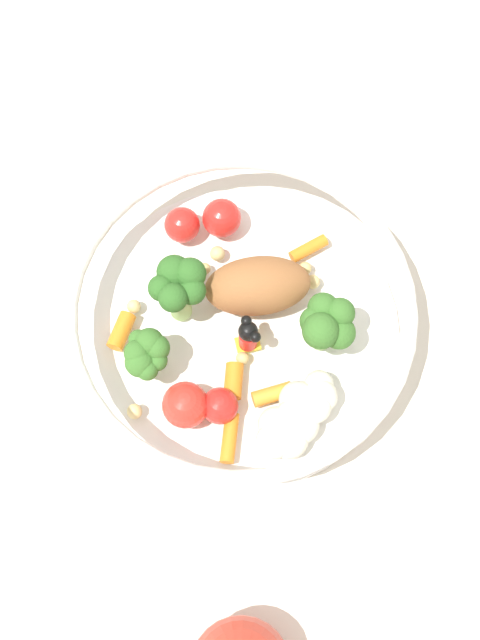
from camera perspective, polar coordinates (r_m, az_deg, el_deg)
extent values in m
plane|color=silver|center=(0.72, 0.99, 0.05)|extent=(2.40, 2.40, 0.00)
cylinder|color=white|center=(0.71, 0.00, -0.70)|extent=(0.24, 0.24, 0.01)
torus|color=white|center=(0.67, 0.00, 0.59)|extent=(0.25, 0.25, 0.01)
ellipsoid|color=#935B33|center=(0.70, 0.79, 2.03)|extent=(0.08, 0.05, 0.04)
cylinder|color=#7FAD5B|center=(0.69, -5.40, -2.52)|extent=(0.01, 0.01, 0.02)
sphere|color=#386B28|center=(0.67, -6.06, -1.94)|extent=(0.02, 0.02, 0.02)
sphere|color=#386B28|center=(0.67, -5.89, -2.49)|extent=(0.02, 0.02, 0.02)
sphere|color=#386B28|center=(0.67, -5.46, -2.91)|extent=(0.02, 0.02, 0.02)
sphere|color=#386B28|center=(0.67, -4.88, -2.39)|extent=(0.02, 0.02, 0.02)
sphere|color=#386B28|center=(0.67, -4.90, -1.65)|extent=(0.02, 0.02, 0.02)
sphere|color=#386B28|center=(0.67, -5.34, -1.35)|extent=(0.02, 0.02, 0.02)
sphere|color=#386B28|center=(0.67, -5.96, -1.16)|extent=(0.01, 0.01, 0.01)
cylinder|color=#8EB766|center=(0.69, 4.86, -0.85)|extent=(0.02, 0.02, 0.02)
sphere|color=#386B28|center=(0.67, 4.44, -0.07)|extent=(0.02, 0.02, 0.02)
sphere|color=#386B28|center=(0.66, 4.80, -0.63)|extent=(0.03, 0.03, 0.03)
sphere|color=#386B28|center=(0.67, 5.89, -0.76)|extent=(0.02, 0.02, 0.02)
sphere|color=#386B28|center=(0.67, 5.92, 0.41)|extent=(0.02, 0.02, 0.02)
sphere|color=#386B28|center=(0.67, 4.95, 0.70)|extent=(0.02, 0.02, 0.02)
cylinder|color=#8EB766|center=(0.70, -3.49, 1.20)|extent=(0.02, 0.02, 0.03)
sphere|color=#2D6023|center=(0.67, -4.61, 2.11)|extent=(0.02, 0.02, 0.02)
sphere|color=#2D6023|center=(0.67, -3.94, 1.32)|extent=(0.02, 0.02, 0.02)
sphere|color=#2D6023|center=(0.67, -2.84, 1.48)|extent=(0.02, 0.02, 0.02)
sphere|color=#2D6023|center=(0.68, -2.93, 2.74)|extent=(0.02, 0.02, 0.02)
sphere|color=#2D6023|center=(0.68, -3.86, 2.81)|extent=(0.03, 0.03, 0.03)
sphere|color=silver|center=(0.68, 2.15, -6.18)|extent=(0.03, 0.03, 0.03)
sphere|color=silver|center=(0.67, 2.03, -7.13)|extent=(0.03, 0.03, 0.03)
sphere|color=silver|center=(0.67, 2.93, -7.04)|extent=(0.03, 0.03, 0.03)
sphere|color=silver|center=(0.68, 3.53, -6.18)|extent=(0.03, 0.03, 0.03)
sphere|color=silver|center=(0.67, 3.18, -5.66)|extent=(0.02, 0.02, 0.02)
sphere|color=silver|center=(0.68, 2.57, -6.04)|extent=(0.02, 0.02, 0.02)
sphere|color=silver|center=(0.68, 3.48, -4.73)|extent=(0.03, 0.03, 0.03)
sphere|color=silver|center=(0.67, 4.44, -5.11)|extent=(0.02, 0.02, 0.02)
sphere|color=silver|center=(0.68, 4.78, -4.50)|extent=(0.02, 0.02, 0.02)
sphere|color=silver|center=(0.68, 4.71, -3.84)|extent=(0.02, 0.02, 0.02)
cube|color=yellow|center=(0.70, 0.50, -1.41)|extent=(0.02, 0.02, 0.00)
cylinder|color=red|center=(0.69, 0.50, -1.10)|extent=(0.02, 0.02, 0.02)
sphere|color=black|center=(0.68, 0.52, -0.67)|extent=(0.01, 0.01, 0.01)
sphere|color=black|center=(0.67, 0.40, -0.05)|extent=(0.01, 0.01, 0.01)
sphere|color=black|center=(0.67, 0.63, -0.99)|extent=(0.01, 0.01, 0.01)
cylinder|color=orange|center=(0.70, -6.97, -0.65)|extent=(0.02, 0.03, 0.01)
cylinder|color=orange|center=(0.68, -0.59, -6.96)|extent=(0.01, 0.04, 0.01)
cylinder|color=orange|center=(0.68, 1.96, -4.40)|extent=(0.03, 0.02, 0.01)
cylinder|color=orange|center=(0.73, 4.09, 4.22)|extent=(0.03, 0.02, 0.01)
cylinder|color=orange|center=(0.69, -0.35, -3.62)|extent=(0.01, 0.03, 0.01)
sphere|color=red|center=(0.73, -1.06, 6.02)|extent=(0.03, 0.03, 0.03)
sphere|color=red|center=(0.67, -3.21, -5.02)|extent=(0.03, 0.03, 0.03)
sphere|color=red|center=(0.67, -1.17, -5.08)|extent=(0.03, 0.03, 0.03)
sphere|color=red|center=(0.73, -3.40, 5.62)|extent=(0.03, 0.03, 0.03)
sphere|color=#D1B775|center=(0.69, -6.20, -5.38)|extent=(0.01, 0.01, 0.01)
sphere|color=#D1B775|center=(0.72, -1.31, 3.94)|extent=(0.01, 0.01, 0.01)
sphere|color=#D1B775|center=(0.71, -6.23, 1.02)|extent=(0.01, 0.01, 0.01)
sphere|color=tan|center=(0.72, 3.89, 3.06)|extent=(0.01, 0.01, 0.01)
sphere|color=tan|center=(0.72, -2.08, 3.03)|extent=(0.01, 0.01, 0.01)
sphere|color=#D1B775|center=(0.72, 4.34, 2.26)|extent=(0.01, 0.01, 0.01)
sphere|color=tan|center=(0.69, 0.18, -2.27)|extent=(0.01, 0.01, 0.01)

